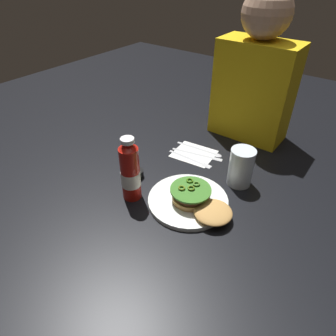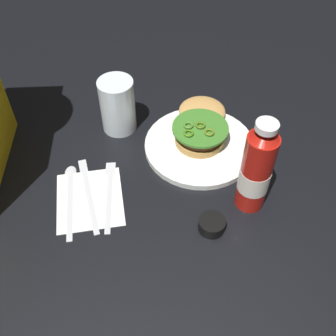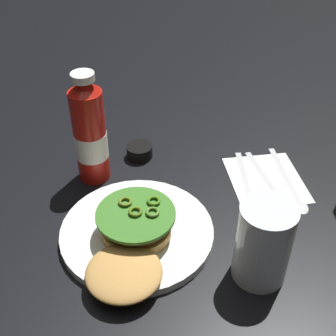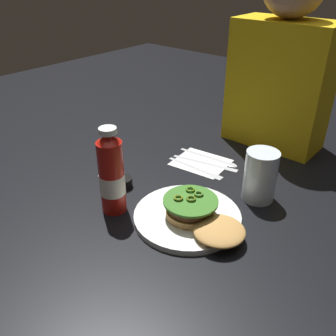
{
  "view_description": "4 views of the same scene",
  "coord_description": "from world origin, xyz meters",
  "px_view_note": "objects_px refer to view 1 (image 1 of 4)",
  "views": [
    {
      "loc": [
        0.42,
        -0.61,
        0.67
      ],
      "look_at": [
        -0.08,
        0.05,
        0.06
      ],
      "focal_mm": 31.67,
      "sensor_mm": 36.0,
      "label": 1
    },
    {
      "loc": [
        -0.64,
        0.11,
        0.7
      ],
      "look_at": [
        -0.09,
        0.08,
        0.08
      ],
      "focal_mm": 43.38,
      "sensor_mm": 36.0,
      "label": 2
    },
    {
      "loc": [
        0.57,
        0.04,
        0.56
      ],
      "look_at": [
        -0.06,
        0.06,
        0.07
      ],
      "focal_mm": 47.72,
      "sensor_mm": 36.0,
      "label": 3
    },
    {
      "loc": [
        0.46,
        -0.57,
        0.55
      ],
      "look_at": [
        -0.1,
        0.08,
        0.06
      ],
      "focal_mm": 39.01,
      "sensor_mm": 36.0,
      "label": 4
    }
  ],
  "objects_px": {
    "diner_person": "(256,75)",
    "ketchup_bottle": "(130,172)",
    "condiment_cup": "(137,173)",
    "spoon_utensil": "(205,150)",
    "napkin": "(194,154)",
    "fork_utensil": "(193,160)",
    "burger_sandwich": "(199,201)",
    "water_glass": "(241,167)",
    "butter_knife": "(200,154)",
    "dinner_plate": "(189,200)"
  },
  "relations": [
    {
      "from": "dinner_plate",
      "to": "water_glass",
      "type": "bearing_deg",
      "value": 65.2
    },
    {
      "from": "dinner_plate",
      "to": "butter_knife",
      "type": "distance_m",
      "value": 0.28
    },
    {
      "from": "water_glass",
      "to": "butter_knife",
      "type": "xyz_separation_m",
      "value": [
        -0.2,
        0.07,
        -0.06
      ]
    },
    {
      "from": "dinner_plate",
      "to": "napkin",
      "type": "bearing_deg",
      "value": 119.71
    },
    {
      "from": "napkin",
      "to": "fork_utensil",
      "type": "xyz_separation_m",
      "value": [
        0.02,
        -0.04,
        0.0
      ]
    },
    {
      "from": "butter_knife",
      "to": "diner_person",
      "type": "bearing_deg",
      "value": 75.58
    },
    {
      "from": "fork_utensil",
      "to": "dinner_plate",
      "type": "bearing_deg",
      "value": -60.33
    },
    {
      "from": "burger_sandwich",
      "to": "ketchup_bottle",
      "type": "bearing_deg",
      "value": -158.49
    },
    {
      "from": "ketchup_bottle",
      "to": "fork_utensil",
      "type": "xyz_separation_m",
      "value": [
        0.05,
        0.3,
        -0.1
      ]
    },
    {
      "from": "burger_sandwich",
      "to": "ketchup_bottle",
      "type": "relative_size",
      "value": 0.97
    },
    {
      "from": "ketchup_bottle",
      "to": "napkin",
      "type": "relative_size",
      "value": 1.4
    },
    {
      "from": "condiment_cup",
      "to": "dinner_plate",
      "type": "bearing_deg",
      "value": 0.17
    },
    {
      "from": "ketchup_bottle",
      "to": "butter_knife",
      "type": "bearing_deg",
      "value": 81.71
    },
    {
      "from": "burger_sandwich",
      "to": "fork_utensil",
      "type": "xyz_separation_m",
      "value": [
        -0.16,
        0.22,
        -0.03
      ]
    },
    {
      "from": "fork_utensil",
      "to": "butter_knife",
      "type": "height_order",
      "value": "same"
    },
    {
      "from": "fork_utensil",
      "to": "spoon_utensil",
      "type": "height_order",
      "value": "same"
    },
    {
      "from": "fork_utensil",
      "to": "spoon_utensil",
      "type": "distance_m",
      "value": 0.09
    },
    {
      "from": "napkin",
      "to": "spoon_utensil",
      "type": "relative_size",
      "value": 0.79
    },
    {
      "from": "ketchup_bottle",
      "to": "spoon_utensil",
      "type": "distance_m",
      "value": 0.4
    },
    {
      "from": "napkin",
      "to": "fork_utensil",
      "type": "distance_m",
      "value": 0.05
    },
    {
      "from": "butter_knife",
      "to": "spoon_utensil",
      "type": "bearing_deg",
      "value": 90.49
    },
    {
      "from": "dinner_plate",
      "to": "ketchup_bottle",
      "type": "relative_size",
      "value": 1.17
    },
    {
      "from": "condiment_cup",
      "to": "napkin",
      "type": "bearing_deg",
      "value": 70.6
    },
    {
      "from": "burger_sandwich",
      "to": "napkin",
      "type": "bearing_deg",
      "value": 125.53
    },
    {
      "from": "dinner_plate",
      "to": "water_glass",
      "type": "xyz_separation_m",
      "value": [
        0.09,
        0.19,
        0.06
      ]
    },
    {
      "from": "burger_sandwich",
      "to": "fork_utensil",
      "type": "bearing_deg",
      "value": 126.53
    },
    {
      "from": "condiment_cup",
      "to": "napkin",
      "type": "height_order",
      "value": "condiment_cup"
    },
    {
      "from": "diner_person",
      "to": "condiment_cup",
      "type": "bearing_deg",
      "value": -109.2
    },
    {
      "from": "water_glass",
      "to": "diner_person",
      "type": "bearing_deg",
      "value": 111.23
    },
    {
      "from": "condiment_cup",
      "to": "diner_person",
      "type": "xyz_separation_m",
      "value": [
        0.18,
        0.53,
        0.26
      ]
    },
    {
      "from": "dinner_plate",
      "to": "condiment_cup",
      "type": "distance_m",
      "value": 0.23
    },
    {
      "from": "burger_sandwich",
      "to": "ketchup_bottle",
      "type": "xyz_separation_m",
      "value": [
        -0.21,
        -0.08,
        0.07
      ]
    },
    {
      "from": "burger_sandwich",
      "to": "spoon_utensil",
      "type": "distance_m",
      "value": 0.34
    },
    {
      "from": "dinner_plate",
      "to": "diner_person",
      "type": "xyz_separation_m",
      "value": [
        -0.04,
        0.53,
        0.26
      ]
    },
    {
      "from": "butter_knife",
      "to": "water_glass",
      "type": "bearing_deg",
      "value": -18.08
    },
    {
      "from": "butter_knife",
      "to": "spoon_utensil",
      "type": "relative_size",
      "value": 1.03
    },
    {
      "from": "burger_sandwich",
      "to": "water_glass",
      "type": "height_order",
      "value": "water_glass"
    },
    {
      "from": "napkin",
      "to": "diner_person",
      "type": "xyz_separation_m",
      "value": [
        0.1,
        0.28,
        0.27
      ]
    },
    {
      "from": "ketchup_bottle",
      "to": "condiment_cup",
      "type": "xyz_separation_m",
      "value": [
        -0.06,
        0.09,
        -0.09
      ]
    },
    {
      "from": "ketchup_bottle",
      "to": "fork_utensil",
      "type": "relative_size",
      "value": 1.15
    },
    {
      "from": "napkin",
      "to": "butter_knife",
      "type": "distance_m",
      "value": 0.03
    },
    {
      "from": "spoon_utensil",
      "to": "burger_sandwich",
      "type": "bearing_deg",
      "value": -62.32
    },
    {
      "from": "dinner_plate",
      "to": "water_glass",
      "type": "height_order",
      "value": "water_glass"
    },
    {
      "from": "dinner_plate",
      "to": "butter_knife",
      "type": "height_order",
      "value": "dinner_plate"
    },
    {
      "from": "burger_sandwich",
      "to": "fork_utensil",
      "type": "distance_m",
      "value": 0.27
    },
    {
      "from": "burger_sandwich",
      "to": "fork_utensil",
      "type": "relative_size",
      "value": 1.12
    },
    {
      "from": "burger_sandwich",
      "to": "diner_person",
      "type": "distance_m",
      "value": 0.59
    },
    {
      "from": "burger_sandwich",
      "to": "condiment_cup",
      "type": "relative_size",
      "value": 4.0
    },
    {
      "from": "fork_utensil",
      "to": "diner_person",
      "type": "height_order",
      "value": "diner_person"
    },
    {
      "from": "diner_person",
      "to": "ketchup_bottle",
      "type": "bearing_deg",
      "value": -101.02
    }
  ]
}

